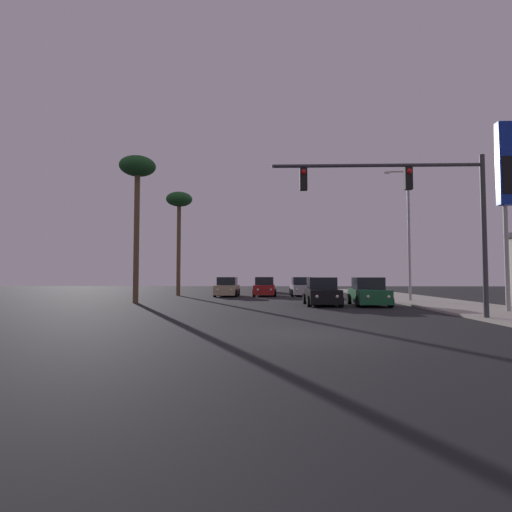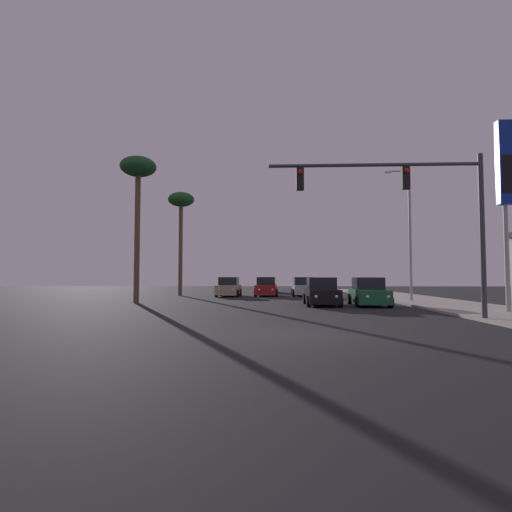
% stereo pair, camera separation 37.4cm
% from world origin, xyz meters
% --- Properties ---
extents(ground_plane, '(120.00, 120.00, 0.00)m').
position_xyz_m(ground_plane, '(0.00, 0.00, 0.00)').
color(ground_plane, black).
extents(sidewalk_right, '(5.00, 60.00, 0.12)m').
position_xyz_m(sidewalk_right, '(9.50, 10.00, 0.06)').
color(sidewalk_right, '#9E998E').
rests_on(sidewalk_right, ground).
extents(car_silver, '(2.04, 4.33, 1.68)m').
position_xyz_m(car_silver, '(1.72, 23.81, 0.76)').
color(car_silver, '#B7B7BC').
rests_on(car_silver, ground).
extents(car_red, '(2.04, 4.33, 1.68)m').
position_xyz_m(car_red, '(-1.58, 23.73, 0.76)').
color(car_red, maroon).
rests_on(car_red, ground).
extents(car_tan, '(2.04, 4.33, 1.68)m').
position_xyz_m(car_tan, '(-4.86, 22.91, 0.76)').
color(car_tan, tan).
rests_on(car_tan, ground).
extents(car_blue, '(2.04, 4.33, 1.68)m').
position_xyz_m(car_blue, '(-1.58, 31.86, 0.76)').
color(car_blue, navy).
rests_on(car_blue, ground).
extents(car_green, '(2.04, 4.34, 1.68)m').
position_xyz_m(car_green, '(4.73, 12.02, 0.76)').
color(car_green, '#195933').
rests_on(car_green, ground).
extents(car_black, '(2.04, 4.31, 1.68)m').
position_xyz_m(car_black, '(1.97, 12.19, 0.76)').
color(car_black, black).
rests_on(car_black, ground).
extents(traffic_light_mast, '(8.51, 0.36, 6.50)m').
position_xyz_m(traffic_light_mast, '(4.81, 3.95, 4.79)').
color(traffic_light_mast, '#38383D').
rests_on(traffic_light_mast, sidewalk_right).
extents(street_lamp, '(1.74, 0.24, 9.00)m').
position_xyz_m(street_lamp, '(8.25, 15.38, 5.12)').
color(street_lamp, '#99999E').
rests_on(street_lamp, sidewalk_right).
extents(palm_tree_mid, '(2.40, 2.40, 9.50)m').
position_xyz_m(palm_tree_mid, '(-9.43, 24.00, 8.26)').
color(palm_tree_mid, brown).
rests_on(palm_tree_mid, ground).
extents(palm_tree_near, '(2.40, 2.40, 9.78)m').
position_xyz_m(palm_tree_near, '(-10.00, 14.00, 8.50)').
color(palm_tree_near, brown).
rests_on(palm_tree_near, ground).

